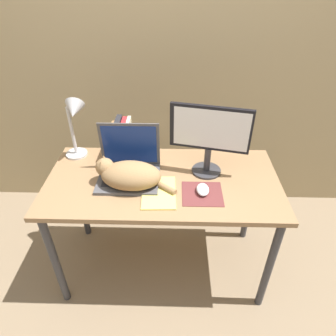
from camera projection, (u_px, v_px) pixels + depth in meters
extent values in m
plane|color=#847056|center=(162.00, 307.00, 1.82)|extent=(12.00, 12.00, 0.00)
cube|color=tan|center=(167.00, 40.00, 1.95)|extent=(8.00, 0.05, 2.60)
cube|color=#93704C|center=(163.00, 181.00, 1.67)|extent=(1.29, 0.64, 0.03)
cylinder|color=#38383D|center=(55.00, 261.00, 1.67)|extent=(0.04, 0.04, 0.71)
cylinder|color=#38383D|center=(269.00, 266.00, 1.65)|extent=(0.04, 0.04, 0.71)
cylinder|color=#38383D|center=(81.00, 197.00, 2.12)|extent=(0.04, 0.04, 0.71)
cylinder|color=#38383D|center=(250.00, 200.00, 2.09)|extent=(0.04, 0.04, 0.71)
cube|color=#4C4C51|center=(129.00, 179.00, 1.65)|extent=(0.33, 0.27, 0.02)
cube|color=#28282D|center=(128.00, 179.00, 1.63)|extent=(0.27, 0.14, 0.00)
cube|color=#4C4C51|center=(130.00, 144.00, 1.67)|extent=(0.33, 0.03, 0.27)
cube|color=navy|center=(130.00, 145.00, 1.66)|extent=(0.30, 0.02, 0.24)
ellipsoid|color=#99754C|center=(131.00, 176.00, 1.57)|extent=(0.33, 0.21, 0.14)
sphere|color=#99754C|center=(105.00, 167.00, 1.59)|extent=(0.10, 0.10, 0.10)
cone|color=#99754C|center=(104.00, 158.00, 1.59)|extent=(0.04, 0.04, 0.03)
cone|color=#99754C|center=(101.00, 164.00, 1.54)|extent=(0.04, 0.04, 0.03)
cylinder|color=#99754C|center=(165.00, 187.00, 1.57)|extent=(0.13, 0.11, 0.03)
cylinder|color=#333338|center=(206.00, 170.00, 1.72)|extent=(0.17, 0.17, 0.01)
cylinder|color=#333338|center=(207.00, 159.00, 1.67)|extent=(0.04, 0.04, 0.14)
cube|color=black|center=(210.00, 128.00, 1.56)|extent=(0.42, 0.11, 0.25)
cube|color=white|center=(211.00, 129.00, 1.55)|extent=(0.39, 0.09, 0.22)
cube|color=brown|center=(202.00, 194.00, 1.56)|extent=(0.21, 0.20, 0.00)
ellipsoid|color=silver|center=(203.00, 189.00, 1.56)|extent=(0.07, 0.10, 0.03)
cube|color=olive|center=(113.00, 142.00, 1.80)|extent=(0.04, 0.15, 0.20)
cube|color=#232328|center=(119.00, 139.00, 1.78)|extent=(0.04, 0.16, 0.24)
cube|color=maroon|center=(125.00, 140.00, 1.79)|extent=(0.04, 0.16, 0.23)
cube|color=beige|center=(129.00, 140.00, 1.78)|extent=(0.02, 0.16, 0.24)
cylinder|color=silver|center=(77.00, 154.00, 1.86)|extent=(0.13, 0.13, 0.01)
cylinder|color=silver|center=(72.00, 131.00, 1.77)|extent=(0.02, 0.02, 0.30)
cone|color=silver|center=(74.00, 110.00, 1.65)|extent=(0.11, 0.13, 0.14)
cube|color=#E5DB6B|center=(159.00, 192.00, 1.56)|extent=(0.18, 0.27, 0.01)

